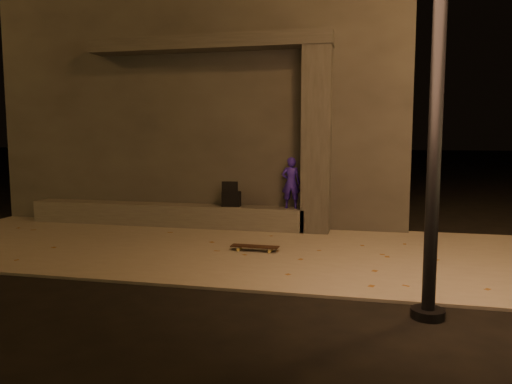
% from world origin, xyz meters
% --- Properties ---
extents(ground, '(120.00, 120.00, 0.00)m').
position_xyz_m(ground, '(0.00, 0.00, 0.00)').
color(ground, black).
rests_on(ground, ground).
extents(sidewalk, '(11.00, 4.40, 0.04)m').
position_xyz_m(sidewalk, '(0.00, 2.00, 0.02)').
color(sidewalk, slate).
rests_on(sidewalk, ground).
extents(building, '(9.00, 5.10, 5.22)m').
position_xyz_m(building, '(-1.00, 6.49, 2.61)').
color(building, '#363331').
rests_on(building, ground).
extents(ledge, '(6.00, 0.55, 0.45)m').
position_xyz_m(ledge, '(-1.50, 3.75, 0.27)').
color(ledge, '#4E4C47').
rests_on(ledge, sidewalk).
extents(column, '(0.55, 0.55, 3.60)m').
position_xyz_m(column, '(1.70, 3.75, 1.84)').
color(column, '#363331').
rests_on(column, sidewalk).
extents(canopy, '(5.00, 0.70, 0.28)m').
position_xyz_m(canopy, '(-0.50, 3.80, 3.78)').
color(canopy, '#363331').
rests_on(canopy, column).
extents(skateboarder, '(0.39, 0.26, 1.03)m').
position_xyz_m(skateboarder, '(1.20, 3.75, 1.00)').
color(skateboarder, '#2B189F').
rests_on(skateboarder, ledge).
extents(backpack, '(0.39, 0.27, 0.52)m').
position_xyz_m(backpack, '(-0.04, 3.75, 0.67)').
color(backpack, black).
rests_on(backpack, ledge).
extents(skateboard, '(0.80, 0.22, 0.09)m').
position_xyz_m(skateboard, '(0.90, 1.83, 0.11)').
color(skateboard, black).
rests_on(skateboard, sidewalk).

